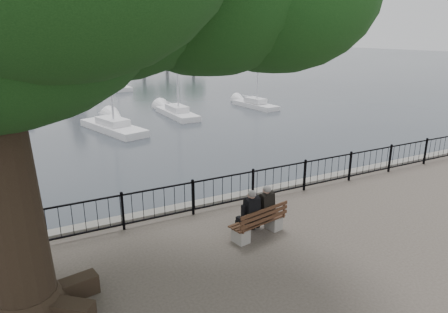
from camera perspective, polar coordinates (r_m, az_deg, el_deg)
harbor at (r=12.66m, az=-1.06°, el=-8.52°), size 260.00×260.00×1.20m
railing at (r=11.82m, az=0.00°, el=-4.83°), size 22.06×0.06×1.00m
bench at (r=10.39m, az=4.98°, el=-9.75°), size 1.66×0.77×0.84m
person_left at (r=10.13m, az=3.47°, el=-8.43°), size 0.46×0.71×1.33m
person_right at (r=10.45m, az=5.54°, el=-7.66°), size 0.46×0.71×1.33m
lion_monument at (r=57.69m, az=-21.00°, el=12.44°), size 6.24×6.24×9.15m
sailboat_b at (r=32.00m, az=-27.67°, el=5.07°), size 2.04×5.37×11.63m
sailboat_c at (r=30.37m, az=-6.71°, el=6.32°), size 1.60×5.40×10.82m
sailboat_d at (r=34.02m, az=4.48°, el=7.50°), size 1.86×4.96×9.01m
sailboat_f at (r=43.16m, az=-17.86°, el=8.81°), size 3.19×5.37×10.06m
sailboat_g at (r=47.13m, az=-15.10°, el=9.70°), size 2.06×6.29×11.44m
sailboat_h at (r=49.34m, az=-28.91°, el=8.54°), size 2.68×5.76×12.71m
sailboat_i at (r=26.48m, az=-15.57°, el=4.22°), size 3.21×6.16×11.94m
far_shore at (r=91.94m, az=-8.44°, el=15.78°), size 30.00×8.60×9.18m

